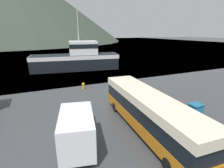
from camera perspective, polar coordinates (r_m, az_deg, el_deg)
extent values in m
plane|color=slate|center=(145.06, -20.30, 12.74)|extent=(240.00, 240.00, 0.00)
cube|color=#B26614|center=(14.58, 11.49, -11.55)|extent=(3.38, 12.28, 0.92)
cube|color=black|center=(14.14, 11.72, -8.02)|extent=(3.31, 12.04, 1.05)
cube|color=beige|center=(13.81, 11.93, -4.79)|extent=(3.38, 12.28, 0.66)
cube|color=black|center=(19.26, 2.28, -1.47)|extent=(2.25, 0.21, 1.42)
cylinder|color=black|center=(17.74, 1.09, -7.50)|extent=(0.36, 0.92, 0.90)
cylinder|color=black|center=(18.60, 7.64, -6.46)|extent=(0.36, 0.92, 0.90)
cylinder|color=black|center=(11.43, 18.02, -23.87)|extent=(0.36, 0.92, 0.90)
cylinder|color=black|center=(12.73, 26.64, -20.23)|extent=(0.36, 0.92, 0.90)
cube|color=silver|center=(12.18, -11.41, -14.53)|extent=(3.05, 4.54, 2.27)
cube|color=silver|center=(15.03, -11.31, -10.35)|extent=(2.52, 2.22, 1.25)
cube|color=black|center=(13.80, -11.54, -8.21)|extent=(1.81, 0.47, 0.79)
cylinder|color=black|center=(15.17, -14.95, -13.03)|extent=(0.37, 0.73, 0.70)
cylinder|color=black|center=(15.12, -7.38, -12.65)|extent=(0.37, 0.73, 0.70)
cylinder|color=black|center=(12.11, -16.04, -21.64)|extent=(0.37, 0.73, 0.70)
cylinder|color=black|center=(12.05, -6.10, -21.19)|extent=(0.37, 0.73, 0.70)
cube|color=black|center=(37.79, -11.84, 7.01)|extent=(18.00, 7.47, 3.10)
cube|color=white|center=(37.62, -11.94, 8.75)|extent=(18.18, 7.55, 0.77)
cube|color=white|center=(37.58, -9.40, 11.59)|extent=(6.04, 4.27, 2.76)
cube|color=black|center=(37.54, -9.43, 12.22)|extent=(6.16, 4.38, 0.83)
cylinder|color=#B2B2B7|center=(37.37, -11.08, 18.29)|extent=(0.20, 0.20, 6.10)
cube|color=teal|center=(18.66, 25.58, -7.73)|extent=(1.06, 0.93, 1.05)
cube|color=#1A5F86|center=(18.45, 25.81, -6.08)|extent=(1.16, 1.03, 0.12)
cylinder|color=#B29919|center=(24.75, -9.33, -0.95)|extent=(0.37, 0.37, 0.60)
sphere|color=#B29919|center=(24.63, -9.38, -0.04)|extent=(0.42, 0.42, 0.42)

